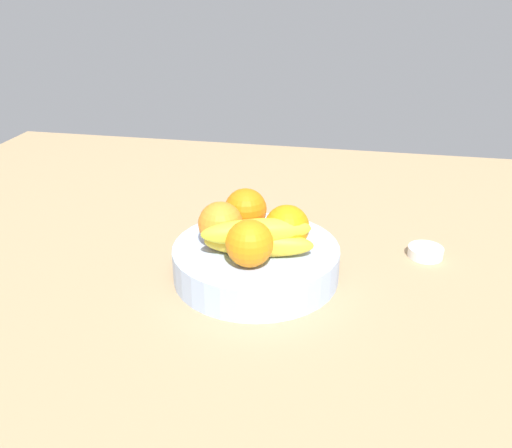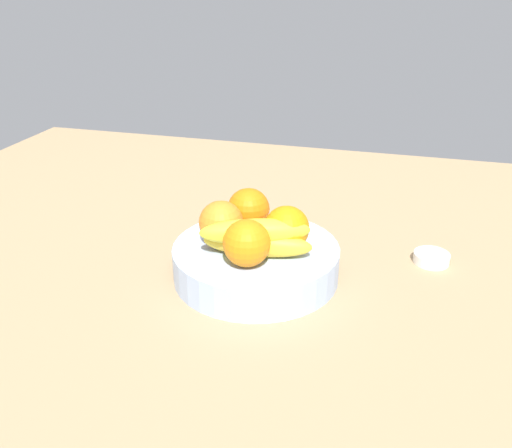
{
  "view_description": "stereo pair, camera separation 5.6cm",
  "coord_description": "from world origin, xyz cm",
  "px_view_note": "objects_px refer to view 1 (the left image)",
  "views": [
    {
      "loc": [
        -11.46,
        78.49,
        46.13
      ],
      "look_at": [
        3.63,
        2.18,
        9.47
      ],
      "focal_mm": 38.42,
      "sensor_mm": 36.0,
      "label": 1
    },
    {
      "loc": [
        -16.93,
        77.2,
        46.13
      ],
      "look_at": [
        3.63,
        2.18,
        9.47
      ],
      "focal_mm": 38.42,
      "sensor_mm": 36.0,
      "label": 2
    }
  ],
  "objects_px": {
    "orange_front_right": "(221,224)",
    "orange_back_left": "(287,227)",
    "banana_bunch": "(258,238)",
    "jar_lid": "(426,252)",
    "orange_center": "(249,243)",
    "fruit_bowl": "(256,261)",
    "orange_front_left": "(246,209)"
  },
  "relations": [
    {
      "from": "fruit_bowl",
      "to": "orange_front_right",
      "type": "distance_m",
      "value": 0.09
    },
    {
      "from": "orange_front_left",
      "to": "orange_back_left",
      "type": "bearing_deg",
      "value": 144.32
    },
    {
      "from": "orange_back_left",
      "to": "banana_bunch",
      "type": "height_order",
      "value": "orange_back_left"
    },
    {
      "from": "orange_front_right",
      "to": "jar_lid",
      "type": "distance_m",
      "value": 0.37
    },
    {
      "from": "banana_bunch",
      "to": "jar_lid",
      "type": "xyz_separation_m",
      "value": [
        -0.27,
        -0.15,
        -0.08
      ]
    },
    {
      "from": "orange_front_right",
      "to": "jar_lid",
      "type": "xyz_separation_m",
      "value": [
        -0.34,
        -0.13,
        -0.08
      ]
    },
    {
      "from": "orange_back_left",
      "to": "banana_bunch",
      "type": "relative_size",
      "value": 0.41
    },
    {
      "from": "fruit_bowl",
      "to": "orange_back_left",
      "type": "height_order",
      "value": "orange_back_left"
    },
    {
      "from": "orange_back_left",
      "to": "banana_bunch",
      "type": "xyz_separation_m",
      "value": [
        0.04,
        0.03,
        -0.0
      ]
    },
    {
      "from": "orange_center",
      "to": "jar_lid",
      "type": "height_order",
      "value": "orange_center"
    },
    {
      "from": "orange_front_right",
      "to": "orange_back_left",
      "type": "relative_size",
      "value": 1.0
    },
    {
      "from": "orange_front_left",
      "to": "jar_lid",
      "type": "height_order",
      "value": "orange_front_left"
    },
    {
      "from": "orange_front_left",
      "to": "banana_bunch",
      "type": "xyz_separation_m",
      "value": [
        -0.04,
        0.09,
        -0.0
      ]
    },
    {
      "from": "fruit_bowl",
      "to": "orange_front_left",
      "type": "xyz_separation_m",
      "value": [
        0.03,
        -0.06,
        0.06
      ]
    },
    {
      "from": "fruit_bowl",
      "to": "jar_lid",
      "type": "height_order",
      "value": "fruit_bowl"
    },
    {
      "from": "fruit_bowl",
      "to": "orange_center",
      "type": "bearing_deg",
      "value": 91.83
    },
    {
      "from": "orange_front_right",
      "to": "orange_center",
      "type": "height_order",
      "value": "same"
    },
    {
      "from": "orange_back_left",
      "to": "jar_lid",
      "type": "bearing_deg",
      "value": -152.78
    },
    {
      "from": "orange_front_left",
      "to": "orange_front_right",
      "type": "relative_size",
      "value": 1.0
    },
    {
      "from": "orange_front_right",
      "to": "jar_lid",
      "type": "bearing_deg",
      "value": -159.43
    },
    {
      "from": "orange_back_left",
      "to": "orange_center",
      "type": "bearing_deg",
      "value": 54.55
    },
    {
      "from": "orange_front_left",
      "to": "orange_back_left",
      "type": "xyz_separation_m",
      "value": [
        -0.08,
        0.06,
        0.0
      ]
    },
    {
      "from": "orange_back_left",
      "to": "banana_bunch",
      "type": "distance_m",
      "value": 0.05
    },
    {
      "from": "fruit_bowl",
      "to": "orange_front_right",
      "type": "xyz_separation_m",
      "value": [
        0.06,
        0.0,
        0.06
      ]
    },
    {
      "from": "fruit_bowl",
      "to": "orange_back_left",
      "type": "distance_m",
      "value": 0.08
    },
    {
      "from": "orange_front_right",
      "to": "banana_bunch",
      "type": "distance_m",
      "value": 0.07
    },
    {
      "from": "fruit_bowl",
      "to": "banana_bunch",
      "type": "xyz_separation_m",
      "value": [
        -0.01,
        0.03,
        0.06
      ]
    },
    {
      "from": "orange_back_left",
      "to": "jar_lid",
      "type": "xyz_separation_m",
      "value": [
        -0.23,
        -0.12,
        -0.08
      ]
    },
    {
      "from": "fruit_bowl",
      "to": "banana_bunch",
      "type": "height_order",
      "value": "banana_bunch"
    },
    {
      "from": "fruit_bowl",
      "to": "banana_bunch",
      "type": "distance_m",
      "value": 0.07
    },
    {
      "from": "banana_bunch",
      "to": "orange_center",
      "type": "bearing_deg",
      "value": 78.28
    },
    {
      "from": "orange_front_right",
      "to": "banana_bunch",
      "type": "xyz_separation_m",
      "value": [
        -0.07,
        0.03,
        -0.0
      ]
    }
  ]
}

